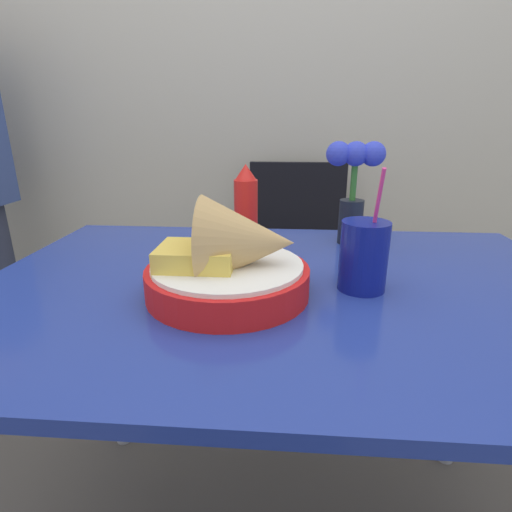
# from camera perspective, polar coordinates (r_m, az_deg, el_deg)

# --- Properties ---
(wall_window) EXTENTS (7.00, 0.06, 2.60)m
(wall_window) POSITION_cam_1_polar(r_m,az_deg,el_deg) (1.82, 4.69, 25.99)
(wall_window) COLOR #B7B2A3
(wall_window) RESTS_ON ground_plane
(dining_table) EXTENTS (1.22, 0.81, 0.77)m
(dining_table) POSITION_cam_1_polar(r_m,az_deg,el_deg) (0.85, 3.65, -10.16)
(dining_table) COLOR #233893
(dining_table) RESTS_ON ground_plane
(chair_far_window) EXTENTS (0.40, 0.40, 0.91)m
(chair_far_window) POSITION_cam_1_polar(r_m,az_deg,el_deg) (1.68, 5.64, 0.20)
(chair_far_window) COLOR black
(chair_far_window) RESTS_ON ground_plane
(food_basket) EXTENTS (0.30, 0.30, 0.18)m
(food_basket) POSITION_cam_1_polar(r_m,az_deg,el_deg) (0.72, -3.37, -0.88)
(food_basket) COLOR red
(food_basket) RESTS_ON dining_table
(ketchup_bottle) EXTENTS (0.06, 0.06, 0.21)m
(ketchup_bottle) POSITION_cam_1_polar(r_m,az_deg,el_deg) (0.97, -1.63, 6.68)
(ketchup_bottle) COLOR red
(ketchup_bottle) RESTS_ON dining_table
(drink_cup) EXTENTS (0.09, 0.09, 0.23)m
(drink_cup) POSITION_cam_1_polar(r_m,az_deg,el_deg) (0.77, 14.87, -0.28)
(drink_cup) COLOR navy
(drink_cup) RESTS_ON dining_table
(flower_vase) EXTENTS (0.14, 0.06, 0.26)m
(flower_vase) POSITION_cam_1_polar(r_m,az_deg,el_deg) (1.04, 13.60, 10.28)
(flower_vase) COLOR black
(flower_vase) RESTS_ON dining_table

